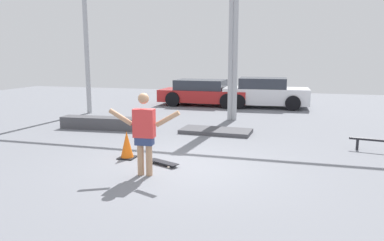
{
  "coord_description": "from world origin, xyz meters",
  "views": [
    {
      "loc": [
        2.43,
        -7.72,
        2.48
      ],
      "look_at": [
        -0.23,
        1.62,
        0.78
      ],
      "focal_mm": 35.0,
      "sensor_mm": 36.0,
      "label": 1
    }
  ],
  "objects_px": {
    "skateboarder": "(144,130)",
    "skateboard": "(163,162)",
    "manual_pad": "(216,131)",
    "traffic_cone": "(127,145)",
    "parked_car_white": "(265,93)",
    "grind_box": "(101,123)",
    "parked_car_red": "(203,93)"
  },
  "relations": [
    {
      "from": "parked_car_red",
      "to": "parked_car_white",
      "type": "height_order",
      "value": "parked_car_white"
    },
    {
      "from": "skateboard",
      "to": "manual_pad",
      "type": "xyz_separation_m",
      "value": [
        0.4,
        3.83,
        -0.0
      ]
    },
    {
      "from": "grind_box",
      "to": "traffic_cone",
      "type": "distance_m",
      "value": 3.98
    },
    {
      "from": "skateboard",
      "to": "grind_box",
      "type": "xyz_separation_m",
      "value": [
        -3.5,
        3.44,
        0.14
      ]
    },
    {
      "from": "parked_car_white",
      "to": "traffic_cone",
      "type": "distance_m",
      "value": 10.37
    },
    {
      "from": "manual_pad",
      "to": "traffic_cone",
      "type": "distance_m",
      "value": 3.82
    },
    {
      "from": "skateboarder",
      "to": "skateboard",
      "type": "distance_m",
      "value": 1.2
    },
    {
      "from": "skateboard",
      "to": "grind_box",
      "type": "bearing_deg",
      "value": 159.9
    },
    {
      "from": "parked_car_red",
      "to": "grind_box",
      "type": "bearing_deg",
      "value": -104.56
    },
    {
      "from": "skateboarder",
      "to": "manual_pad",
      "type": "relative_size",
      "value": 0.77
    },
    {
      "from": "skateboarder",
      "to": "grind_box",
      "type": "bearing_deg",
      "value": 124.59
    },
    {
      "from": "skateboarder",
      "to": "grind_box",
      "type": "xyz_separation_m",
      "value": [
        -3.39,
        4.23,
        -0.75
      ]
    },
    {
      "from": "skateboard",
      "to": "grind_box",
      "type": "height_order",
      "value": "grind_box"
    },
    {
      "from": "grind_box",
      "to": "traffic_cone",
      "type": "height_order",
      "value": "traffic_cone"
    },
    {
      "from": "parked_car_white",
      "to": "traffic_cone",
      "type": "bearing_deg",
      "value": -106.52
    },
    {
      "from": "skateboard",
      "to": "traffic_cone",
      "type": "xyz_separation_m",
      "value": [
        -1.05,
        0.3,
        0.26
      ]
    },
    {
      "from": "manual_pad",
      "to": "parked_car_white",
      "type": "height_order",
      "value": "parked_car_white"
    },
    {
      "from": "parked_car_white",
      "to": "parked_car_red",
      "type": "bearing_deg",
      "value": 179.3
    },
    {
      "from": "traffic_cone",
      "to": "skateboard",
      "type": "bearing_deg",
      "value": -16.02
    },
    {
      "from": "skateboard",
      "to": "parked_car_red",
      "type": "height_order",
      "value": "parked_car_red"
    },
    {
      "from": "skateboarder",
      "to": "traffic_cone",
      "type": "xyz_separation_m",
      "value": [
        -0.93,
        1.09,
        -0.63
      ]
    },
    {
      "from": "skateboarder",
      "to": "parked_car_white",
      "type": "bearing_deg",
      "value": 78.27
    },
    {
      "from": "parked_car_white",
      "to": "skateboard",
      "type": "bearing_deg",
      "value": -100.55
    },
    {
      "from": "grind_box",
      "to": "parked_car_red",
      "type": "height_order",
      "value": "parked_car_red"
    },
    {
      "from": "parked_car_red",
      "to": "manual_pad",
      "type": "bearing_deg",
      "value": -71.73
    },
    {
      "from": "skateboard",
      "to": "manual_pad",
      "type": "height_order",
      "value": "manual_pad"
    },
    {
      "from": "skateboarder",
      "to": "grind_box",
      "type": "height_order",
      "value": "skateboarder"
    },
    {
      "from": "skateboarder",
      "to": "skateboard",
      "type": "bearing_deg",
      "value": 77.73
    },
    {
      "from": "skateboarder",
      "to": "parked_car_red",
      "type": "xyz_separation_m",
      "value": [
        -1.54,
        11.05,
        -0.32
      ]
    },
    {
      "from": "skateboarder",
      "to": "manual_pad",
      "type": "distance_m",
      "value": 4.73
    },
    {
      "from": "skateboard",
      "to": "parked_car_red",
      "type": "bearing_deg",
      "value": 123.53
    },
    {
      "from": "skateboarder",
      "to": "manual_pad",
      "type": "bearing_deg",
      "value": 79.59
    }
  ]
}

